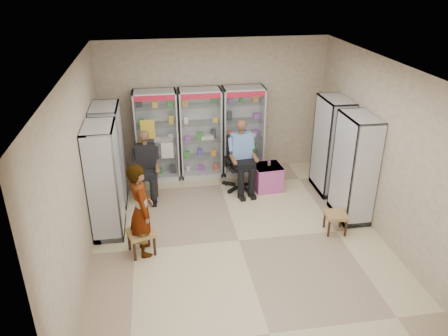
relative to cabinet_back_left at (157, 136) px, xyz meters
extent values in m
plane|color=#C9B88B|center=(1.30, -2.73, -1.00)|extent=(6.00, 6.00, 0.00)
cube|color=#C4B091|center=(1.30, 0.27, 0.50)|extent=(5.00, 0.02, 3.00)
cube|color=#C4B091|center=(1.30, -5.73, 0.50)|extent=(5.00, 0.02, 3.00)
cube|color=#C4B091|center=(-1.20, -2.73, 0.50)|extent=(0.02, 6.00, 3.00)
cube|color=#C4B091|center=(3.80, -2.73, 0.50)|extent=(0.02, 6.00, 3.00)
cube|color=silver|center=(1.30, -2.73, 2.00)|extent=(5.00, 6.00, 0.02)
cube|color=silver|center=(0.00, 0.00, 0.00)|extent=(0.90, 0.50, 2.00)
cube|color=#A9ADB0|center=(0.95, 0.00, 0.00)|extent=(0.90, 0.50, 2.00)
cube|color=#ACAEB4|center=(1.90, 0.00, 0.00)|extent=(0.90, 0.50, 2.00)
cube|color=silver|center=(3.53, -1.13, 0.00)|extent=(0.90, 0.50, 2.00)
cube|color=#B8BAC0|center=(3.53, -2.23, 0.00)|extent=(0.90, 0.50, 2.00)
cube|color=#9EA1A5|center=(-0.93, -0.93, 0.00)|extent=(0.90, 0.50, 2.00)
cube|color=#A0A2A7|center=(-0.93, -2.03, 0.00)|extent=(0.90, 0.50, 2.00)
cube|color=black|center=(-0.25, -0.73, -0.53)|extent=(0.42, 0.42, 0.94)
cube|color=black|center=(1.70, -0.76, -0.43)|extent=(0.69, 0.69, 1.14)
cube|color=#A94370|center=(2.27, -0.91, -0.73)|extent=(0.59, 0.58, 0.54)
cylinder|color=#522807|center=(2.30, -0.87, -0.42)|extent=(0.07, 0.07, 0.09)
cube|color=#9D8542|center=(3.05, -2.73, -0.81)|extent=(0.41, 0.41, 0.37)
cube|color=#AA8648|center=(-0.36, -2.81, -0.79)|extent=(0.52, 0.52, 0.42)
imported|color=gray|center=(-0.32, -2.79, -0.19)|extent=(0.48, 0.65, 1.61)
camera|label=1|loc=(0.04, -8.98, 3.38)|focal=35.00mm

